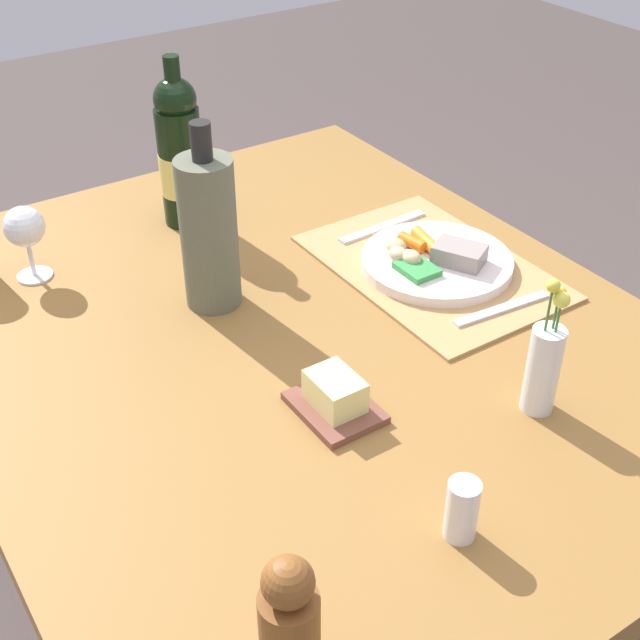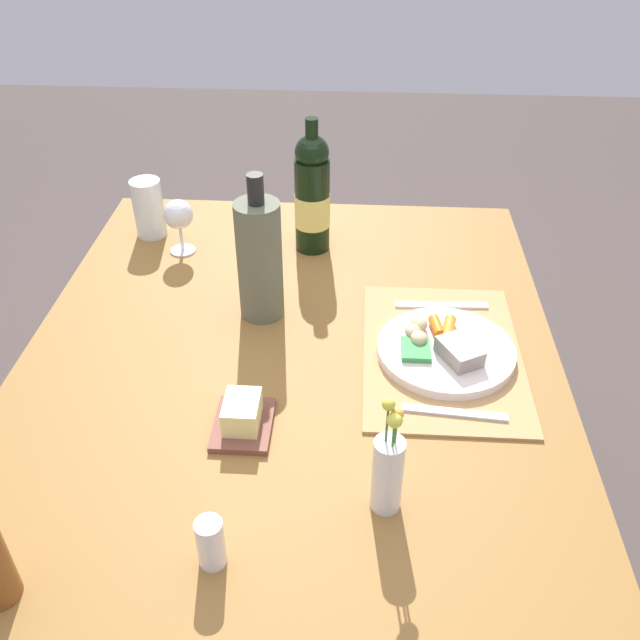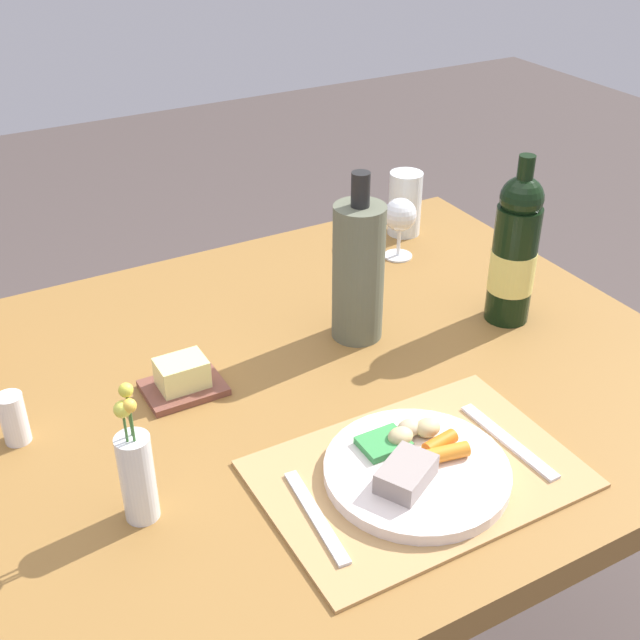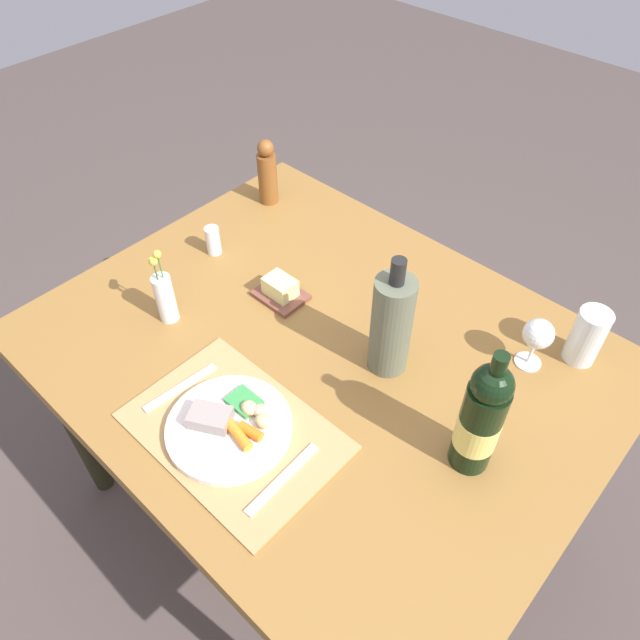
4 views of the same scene
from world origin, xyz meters
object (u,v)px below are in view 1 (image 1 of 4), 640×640
object	(u,v)px
cooler_bottle	(209,232)
flower_vase	(544,364)
butter_dish	(335,398)
dinner_plate	(436,260)
knife	(383,227)
dining_table	(298,364)
wine_bottle	(180,154)
salt_shaker	(462,510)
pepper_mill	(290,640)
fork	(502,309)
wine_glass	(25,229)

from	to	relation	value
cooler_bottle	flower_vase	bearing A→B (deg)	-152.88
cooler_bottle	butter_dish	distance (m)	0.36
dinner_plate	knife	size ratio (longest dim) A/B	1.35
dining_table	wine_bottle	xyz separation A→B (m)	(0.43, -0.02, 0.21)
salt_shaker	wine_bottle	bearing A→B (deg)	-5.06
knife	pepper_mill	bearing A→B (deg)	135.57
dinner_plate	fork	size ratio (longest dim) A/B	1.44
dinner_plate	knife	world-z (taller)	dinner_plate
pepper_mill	salt_shaker	distance (m)	0.29
dining_table	butter_dish	world-z (taller)	butter_dish
knife	cooler_bottle	size ratio (longest dim) A/B	0.63
dinner_plate	butter_dish	bearing A→B (deg)	120.72
flower_vase	wine_bottle	bearing A→B (deg)	12.12
wine_bottle	pepper_mill	bearing A→B (deg)	159.53
dinner_plate	cooler_bottle	distance (m)	0.41
dinner_plate	wine_glass	world-z (taller)	wine_glass
salt_shaker	dining_table	bearing A→B (deg)	-7.79
wine_glass	cooler_bottle	bearing A→B (deg)	-136.97
dinner_plate	fork	bearing A→B (deg)	-178.51
dinner_plate	salt_shaker	xyz separation A→B (m)	(-0.48, 0.36, 0.02)
cooler_bottle	wine_glass	distance (m)	0.33
knife	wine_bottle	bearing A→B (deg)	48.36
dining_table	knife	bearing A→B (deg)	-59.39
flower_vase	butter_dish	bearing A→B (deg)	58.04
knife	wine_glass	bearing A→B (deg)	69.24
fork	pepper_mill	bearing A→B (deg)	125.86
knife	cooler_bottle	bearing A→B (deg)	93.51
fork	wine_glass	distance (m)	0.81
fork	flower_vase	size ratio (longest dim) A/B	0.86
butter_dish	wine_glass	size ratio (longest dim) A/B	0.96
dining_table	flower_vase	world-z (taller)	flower_vase
salt_shaker	butter_dish	distance (m)	0.27
dining_table	butter_dish	size ratio (longest dim) A/B	10.19
cooler_bottle	salt_shaker	xyz separation A→B (m)	(-0.61, -0.01, -0.09)
wine_bottle	dinner_plate	bearing A→B (deg)	-144.97
dining_table	salt_shaker	distance (m)	0.48
wine_bottle	salt_shaker	world-z (taller)	wine_bottle
cooler_bottle	flower_vase	xyz separation A→B (m)	(-0.49, -0.25, -0.05)
knife	wine_glass	distance (m)	0.65
dinner_plate	salt_shaker	size ratio (longest dim) A/B	3.19
cooler_bottle	butter_dish	world-z (taller)	cooler_bottle
wine_bottle	salt_shaker	size ratio (longest dim) A/B	3.86
cooler_bottle	wine_bottle	bearing A→B (deg)	-17.22
dining_table	cooler_bottle	xyz separation A→B (m)	(0.15, 0.07, 0.20)
dining_table	flower_vase	distance (m)	0.42
dining_table	knife	xyz separation A→B (m)	(0.18, -0.31, 0.08)
cooler_bottle	pepper_mill	world-z (taller)	cooler_bottle
butter_dish	flower_vase	size ratio (longest dim) A/B	0.60
fork	wine_bottle	bearing A→B (deg)	31.94
fork	wine_glass	size ratio (longest dim) A/B	1.38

